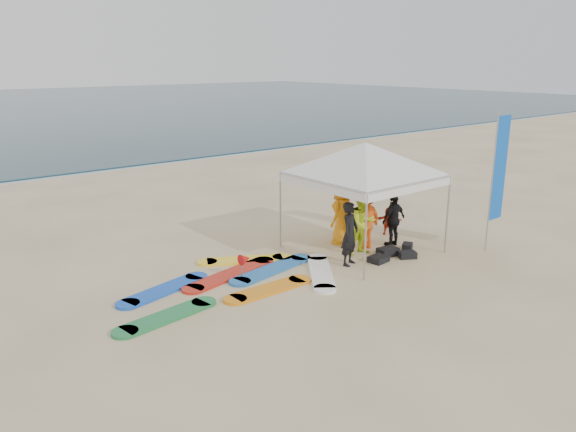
% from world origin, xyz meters
% --- Properties ---
extents(ground, '(120.00, 120.00, 0.00)m').
position_xyz_m(ground, '(0.00, 0.00, 0.00)').
color(ground, beige).
rests_on(ground, ground).
extents(shoreline_foam, '(160.00, 1.20, 0.01)m').
position_xyz_m(shoreline_foam, '(0.00, 18.20, 0.00)').
color(shoreline_foam, silver).
rests_on(shoreline_foam, ground).
extents(person_black_a, '(0.72, 0.61, 1.69)m').
position_xyz_m(person_black_a, '(1.94, 1.23, 0.85)').
color(person_black_a, black).
rests_on(person_black_a, ground).
extents(person_yellow, '(0.90, 0.73, 1.73)m').
position_xyz_m(person_yellow, '(2.81, 1.61, 0.86)').
color(person_yellow, '#D2EF21').
rests_on(person_yellow, ground).
extents(person_orange_a, '(1.19, 0.75, 1.77)m').
position_xyz_m(person_orange_a, '(3.23, 1.89, 0.89)').
color(person_orange_a, '#F55A15').
rests_on(person_orange_a, ground).
extents(person_black_b, '(0.92, 0.40, 1.56)m').
position_xyz_m(person_black_b, '(4.03, 1.55, 0.78)').
color(person_black_b, black).
rests_on(person_black_b, ground).
extents(person_orange_b, '(1.04, 0.84, 1.84)m').
position_xyz_m(person_orange_b, '(3.03, 2.63, 0.92)').
color(person_orange_b, orange).
rests_on(person_orange_b, ground).
extents(person_seated, '(0.66, 0.81, 0.87)m').
position_xyz_m(person_seated, '(4.73, 2.33, 0.44)').
color(person_seated, red).
rests_on(person_seated, ground).
extents(canopy_tent, '(4.64, 4.64, 3.50)m').
position_xyz_m(canopy_tent, '(3.07, 1.86, 3.05)').
color(canopy_tent, '#A5A5A8').
rests_on(canopy_tent, ground).
extents(feather_flag, '(0.65, 0.04, 3.89)m').
position_xyz_m(feather_flag, '(5.98, -0.44, 2.29)').
color(feather_flag, '#A5A5A8').
rests_on(feather_flag, ground).
extents(marker_pennant, '(0.28, 0.28, 0.64)m').
position_xyz_m(marker_pennant, '(-0.73, 2.17, 0.49)').
color(marker_pennant, '#A5A5A8').
rests_on(marker_pennant, ground).
extents(gear_pile, '(1.85, 0.94, 0.22)m').
position_xyz_m(gear_pile, '(3.28, 0.89, 0.10)').
color(gear_pile, black).
rests_on(gear_pile, ground).
extents(surfboard_spread, '(6.08, 3.69, 0.07)m').
position_xyz_m(surfboard_spread, '(-0.93, 2.07, 0.04)').
color(surfboard_spread, '#2267B7').
rests_on(surfboard_spread, ground).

